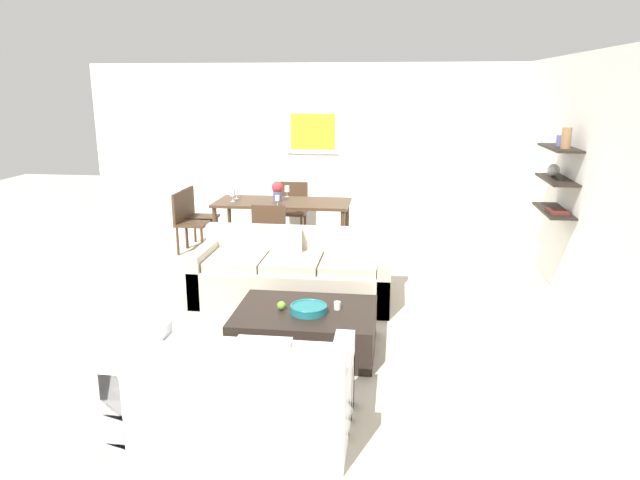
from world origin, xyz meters
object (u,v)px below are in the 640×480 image
(sofa_beige, at_px, (294,275))
(dining_table, at_px, (283,206))
(wine_glass_head, at_px, (287,189))
(dining_chair_left_near, at_px, (187,218))
(candle_jar, at_px, (337,306))
(decorative_bowl, at_px, (309,308))
(coffee_table, at_px, (305,329))
(dining_chair_left_far, at_px, (196,213))
(wine_glass_foot, at_px, (277,199))
(loveseat_white, at_px, (238,393))
(centerpiece_vase, at_px, (277,190))
(apple_on_coffee_table, at_px, (281,306))
(wine_glass_left_near, at_px, (232,193))
(wine_glass_left_far, at_px, (236,192))
(dining_chair_foot, at_px, (271,232))
(dining_chair_head, at_px, (293,207))

(sofa_beige, relative_size, dining_table, 1.13)
(wine_glass_head, bearing_deg, dining_chair_left_near, -158.11)
(candle_jar, distance_m, dining_chair_left_near, 3.85)
(decorative_bowl, distance_m, dining_table, 3.37)
(coffee_table, height_order, dining_chair_left_near, dining_chair_left_near)
(coffee_table, xyz_separation_m, decorative_bowl, (0.04, -0.06, 0.23))
(dining_chair_left_far, bearing_deg, sofa_beige, -48.86)
(wine_glass_foot, bearing_deg, loveseat_white, -82.36)
(centerpiece_vase, bearing_deg, coffee_table, -74.26)
(apple_on_coffee_table, bearing_deg, sofa_beige, 94.95)
(candle_jar, height_order, wine_glass_head, wine_glass_head)
(wine_glass_left_near, xyz_separation_m, wine_glass_left_far, (-0.00, 0.21, -0.02))
(dining_chair_left_near, xyz_separation_m, wine_glass_foot, (1.37, -0.17, 0.35))
(decorative_bowl, height_order, wine_glass_left_far, wine_glass_left_far)
(dining_table, distance_m, dining_chair_foot, 0.85)
(dining_chair_head, bearing_deg, candle_jar, -74.33)
(sofa_beige, xyz_separation_m, dining_chair_left_far, (-1.87, 2.14, 0.21))
(dining_chair_left_near, height_order, wine_glass_left_far, wine_glass_left_far)
(dining_chair_foot, bearing_deg, wine_glass_head, 90.00)
(dining_chair_left_near, bearing_deg, loveseat_white, -66.19)
(sofa_beige, bearing_deg, apple_on_coffee_table, -85.05)
(loveseat_white, height_order, dining_chair_left_near, dining_chair_left_near)
(coffee_table, height_order, dining_table, dining_table)
(apple_on_coffee_table, xyz_separation_m, wine_glass_head, (-0.61, 3.57, 0.44))
(candle_jar, distance_m, apple_on_coffee_table, 0.51)
(loveseat_white, distance_m, wine_glass_left_near, 4.68)
(loveseat_white, distance_m, decorative_bowl, 1.36)
(sofa_beige, bearing_deg, dining_chair_left_far, 131.14)
(dining_table, height_order, dining_chair_left_far, dining_chair_left_far)
(dining_chair_left_far, distance_m, wine_glass_left_near, 0.81)
(loveseat_white, relative_size, dining_chair_foot, 1.77)
(loveseat_white, bearing_deg, dining_chair_left_near, 113.81)
(decorative_bowl, bearing_deg, apple_on_coffee_table, 171.64)
(decorative_bowl, distance_m, dining_chair_left_far, 4.10)
(dining_chair_left_near, bearing_deg, candle_jar, -49.90)
(wine_glass_left_far, bearing_deg, dining_chair_left_far, 172.69)
(sofa_beige, distance_m, apple_on_coffee_table, 1.27)
(candle_jar, distance_m, centerpiece_vase, 3.39)
(loveseat_white, height_order, centerpiece_vase, centerpiece_vase)
(coffee_table, xyz_separation_m, dining_chair_left_far, (-2.19, 3.38, 0.31))
(centerpiece_vase, bearing_deg, dining_chair_left_far, 171.79)
(wine_glass_foot, bearing_deg, wine_glass_left_near, 160.01)
(loveseat_white, relative_size, dining_chair_head, 1.77)
(dining_chair_left_near, distance_m, dining_chair_head, 1.71)
(coffee_table, relative_size, wine_glass_left_near, 7.28)
(decorative_bowl, height_order, dining_chair_foot, dining_chair_foot)
(sofa_beige, bearing_deg, decorative_bowl, -74.28)
(wine_glass_left_near, bearing_deg, dining_chair_left_near, -172.69)
(dining_table, bearing_deg, wine_glass_left_far, 171.60)
(loveseat_white, height_order, dining_chair_left_far, dining_chair_left_far)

